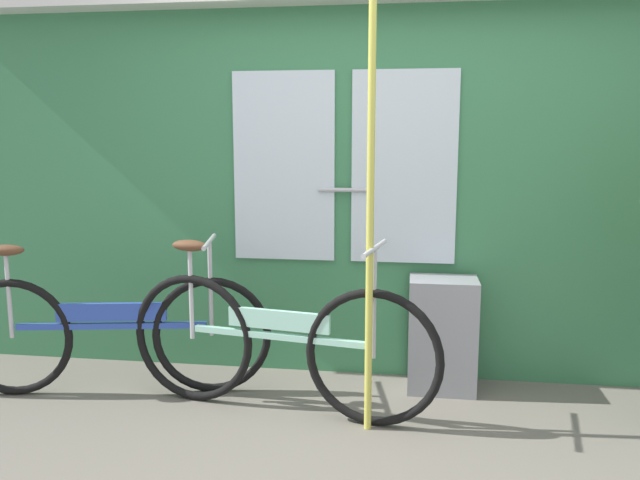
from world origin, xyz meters
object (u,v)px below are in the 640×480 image
at_px(bicycle_near_door, 277,343).
at_px(trash_bin_by_wall, 442,334).
at_px(bicycle_leaning_behind, 111,332).
at_px(handrail_pole, 370,212).

bearing_deg(bicycle_near_door, trash_bin_by_wall, 36.80).
bearing_deg(trash_bin_by_wall, bicycle_near_door, -153.09).
xyz_separation_m(bicycle_near_door, bicycle_leaning_behind, (-0.97, 0.11, -0.02)).
distance_m(bicycle_near_door, handrail_pole, 0.86).
distance_m(trash_bin_by_wall, handrail_pole, 1.02).
bearing_deg(bicycle_near_door, bicycle_leaning_behind, -176.51).
bearing_deg(handrail_pole, trash_bin_by_wall, 56.26).
bearing_deg(bicycle_leaning_behind, bicycle_near_door, -16.82).
height_order(bicycle_leaning_behind, trash_bin_by_wall, bicycle_leaning_behind).
relative_size(bicycle_near_door, handrail_pole, 0.78).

